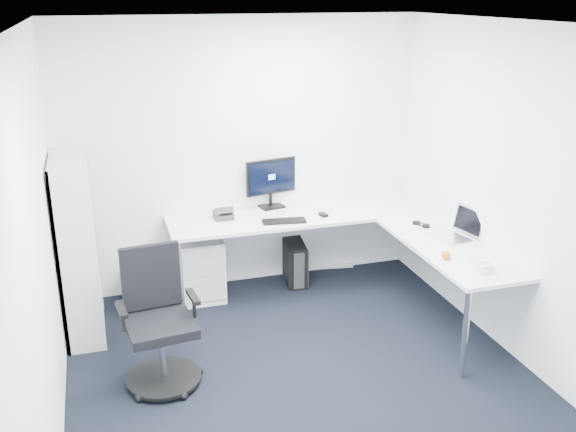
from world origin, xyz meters
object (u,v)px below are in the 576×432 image
object	(u,v)px
bookshelf	(78,248)
task_chair	(160,322)
monitor	(271,183)
laptop	(450,225)
l_desk	(317,264)

from	to	relation	value
bookshelf	task_chair	world-z (taller)	bookshelf
monitor	laptop	bearing A→B (deg)	-56.90
bookshelf	laptop	xyz separation A→B (m)	(3.19, -0.74, 0.13)
l_desk	task_chair	world-z (taller)	task_chair
bookshelf	laptop	world-z (taller)	bookshelf
task_chair	monitor	bearing A→B (deg)	44.43
bookshelf	monitor	bearing A→B (deg)	16.95
l_desk	task_chair	bearing A→B (deg)	-148.42
l_desk	task_chair	size ratio (longest dim) A/B	2.54
task_chair	laptop	bearing A→B (deg)	0.51
task_chair	monitor	xyz separation A→B (m)	(1.33, 1.62, 0.52)
bookshelf	task_chair	size ratio (longest dim) A/B	1.49
laptop	monitor	bearing A→B (deg)	123.38
l_desk	laptop	xyz separation A→B (m)	(1.01, -0.69, 0.53)
task_chair	laptop	distance (m)	2.67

